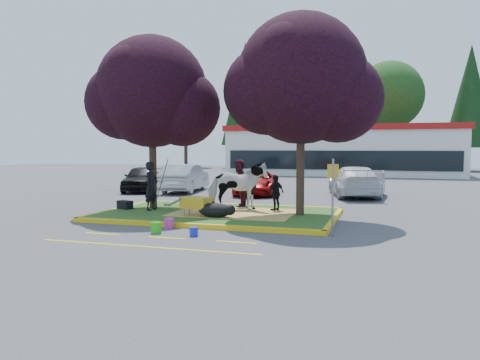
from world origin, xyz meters
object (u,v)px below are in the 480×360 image
(cow, at_px, (237,186))
(handler, at_px, (151,186))
(calf, at_px, (215,210))
(wheelbarrow, at_px, (196,203))
(bucket_blue, at_px, (194,232))
(bucket_green, at_px, (156,228))
(car_silver, at_px, (185,178))
(bucket_pink, at_px, (169,223))
(sign_post, at_px, (333,190))
(car_black, at_px, (142,178))

(cow, xyz_separation_m, handler, (-3.06, -0.82, -0.00))
(calf, bearing_deg, wheelbarrow, 178.47)
(wheelbarrow, distance_m, bucket_blue, 2.87)
(bucket_green, bearing_deg, calf, 69.27)
(wheelbarrow, relative_size, bucket_green, 5.25)
(handler, distance_m, bucket_blue, 4.85)
(wheelbarrow, xyz_separation_m, car_silver, (-4.54, 9.33, 0.17))
(cow, relative_size, handler, 1.19)
(wheelbarrow, bearing_deg, bucket_pink, -86.80)
(sign_post, xyz_separation_m, car_silver, (-9.23, 10.90, -0.54))
(bucket_pink, relative_size, car_black, 0.07)
(handler, relative_size, bucket_blue, 7.00)
(bucket_pink, relative_size, bucket_blue, 1.22)
(car_silver, bearing_deg, bucket_green, 103.03)
(cow, xyz_separation_m, wheelbarrow, (-0.91, -1.72, -0.45))
(calf, height_order, bucket_pink, calf)
(wheelbarrow, distance_m, sign_post, 5.00)
(car_black, height_order, car_silver, car_silver)
(cow, xyz_separation_m, car_black, (-7.86, 7.12, -0.32))
(car_silver, bearing_deg, cow, 118.51)
(bucket_pink, xyz_separation_m, car_silver, (-4.34, 11.00, 0.61))
(handler, relative_size, sign_post, 0.83)
(wheelbarrow, relative_size, car_black, 0.40)
(wheelbarrow, bearing_deg, bucket_blue, -58.88)
(calf, bearing_deg, bucket_green, -101.82)
(car_black, relative_size, car_silver, 0.91)
(handler, bearing_deg, sign_post, -105.28)
(calf, bearing_deg, cow, 93.33)
(bucket_green, relative_size, car_black, 0.08)
(bucket_green, height_order, bucket_pink, bucket_green)
(cow, height_order, bucket_blue, cow)
(sign_post, xyz_separation_m, bucket_blue, (-3.67, -1.07, -1.18))
(handler, bearing_deg, cow, -70.44)
(calf, xyz_separation_m, sign_post, (3.97, -1.44, 0.91))
(wheelbarrow, height_order, bucket_green, wheelbarrow)
(calf, height_order, handler, handler)
(cow, distance_m, bucket_green, 4.50)
(cow, bearing_deg, bucket_blue, 160.09)
(handler, distance_m, wheelbarrow, 2.37)
(cow, xyz_separation_m, car_silver, (-5.45, 7.61, -0.28))
(bucket_green, distance_m, bucket_pink, 0.88)
(cow, bearing_deg, handler, 83.56)
(cow, height_order, calf, cow)
(sign_post, bearing_deg, wheelbarrow, 148.48)
(handler, xyz_separation_m, bucket_green, (1.96, -3.45, -0.88))
(calf, distance_m, handler, 3.13)
(wheelbarrow, bearing_deg, sign_post, -8.55)
(sign_post, bearing_deg, handler, 147.07)
(handler, bearing_deg, calf, -105.29)
(bucket_blue, relative_size, car_black, 0.06)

